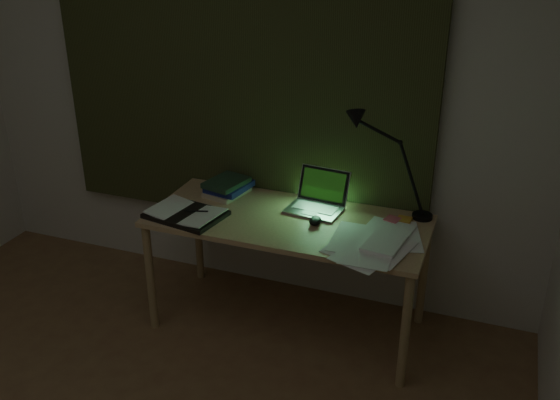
{
  "coord_description": "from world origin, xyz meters",
  "views": [
    {
      "loc": [
        1.4,
        -1.13,
        2.1
      ],
      "look_at": [
        0.43,
        1.48,
        0.82
      ],
      "focal_mm": 40.0,
      "sensor_mm": 36.0,
      "label": 1
    }
  ],
  "objects_px": {
    "book_stack": "(227,186)",
    "desk_lamp": "(427,167)",
    "laptop": "(314,194)",
    "open_textbook": "(186,213)",
    "desk": "(288,273)",
    "loose_papers": "(373,241)"
  },
  "relations": [
    {
      "from": "desk",
      "to": "book_stack",
      "type": "relative_size",
      "value": 6.09
    },
    {
      "from": "desk",
      "to": "laptop",
      "type": "bearing_deg",
      "value": 53.28
    },
    {
      "from": "desk",
      "to": "loose_papers",
      "type": "relative_size",
      "value": 3.67
    },
    {
      "from": "laptop",
      "to": "open_textbook",
      "type": "xyz_separation_m",
      "value": [
        -0.61,
        -0.29,
        -0.09
      ]
    },
    {
      "from": "open_textbook",
      "to": "book_stack",
      "type": "relative_size",
      "value": 1.62
    },
    {
      "from": "desk_lamp",
      "to": "open_textbook",
      "type": "bearing_deg",
      "value": -155.33
    },
    {
      "from": "laptop",
      "to": "book_stack",
      "type": "bearing_deg",
      "value": -178.8
    },
    {
      "from": "book_stack",
      "to": "loose_papers",
      "type": "relative_size",
      "value": 0.6
    },
    {
      "from": "book_stack",
      "to": "desk_lamp",
      "type": "bearing_deg",
      "value": 3.99
    },
    {
      "from": "laptop",
      "to": "book_stack",
      "type": "xyz_separation_m",
      "value": [
        -0.53,
        0.05,
        -0.05
      ]
    },
    {
      "from": "book_stack",
      "to": "desk_lamp",
      "type": "distance_m",
      "value": 1.11
    },
    {
      "from": "open_textbook",
      "to": "book_stack",
      "type": "height_order",
      "value": "book_stack"
    },
    {
      "from": "desk",
      "to": "laptop",
      "type": "distance_m",
      "value": 0.46
    },
    {
      "from": "open_textbook",
      "to": "desk_lamp",
      "type": "relative_size",
      "value": 0.67
    },
    {
      "from": "laptop",
      "to": "desk_lamp",
      "type": "bearing_deg",
      "value": 18.62
    },
    {
      "from": "desk_lamp",
      "to": "desk",
      "type": "bearing_deg",
      "value": -153.61
    },
    {
      "from": "open_textbook",
      "to": "desk_lamp",
      "type": "distance_m",
      "value": 1.26
    },
    {
      "from": "desk",
      "to": "book_stack",
      "type": "height_order",
      "value": "book_stack"
    },
    {
      "from": "book_stack",
      "to": "open_textbook",
      "type": "bearing_deg",
      "value": -103.53
    },
    {
      "from": "desk",
      "to": "desk_lamp",
      "type": "distance_m",
      "value": 0.93
    },
    {
      "from": "open_textbook",
      "to": "laptop",
      "type": "bearing_deg",
      "value": 35.23
    },
    {
      "from": "open_textbook",
      "to": "loose_papers",
      "type": "relative_size",
      "value": 0.97
    }
  ]
}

